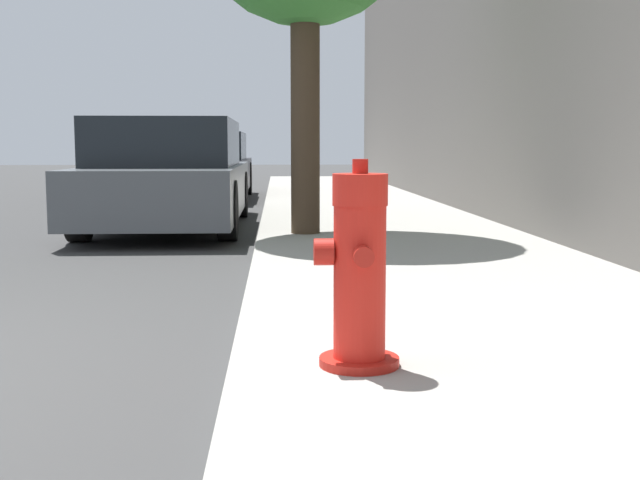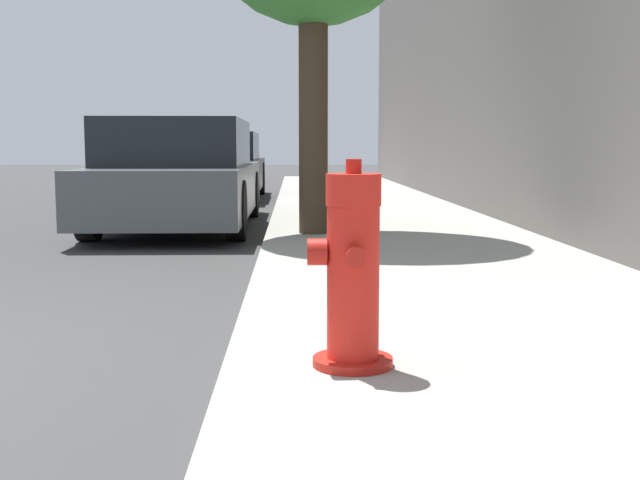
{
  "view_description": "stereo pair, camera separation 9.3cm",
  "coord_description": "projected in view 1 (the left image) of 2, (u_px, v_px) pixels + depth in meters",
  "views": [
    {
      "loc": [
        2.32,
        -3.18,
        0.99
      ],
      "look_at": [
        2.54,
        1.12,
        0.49
      ],
      "focal_mm": 45.0,
      "sensor_mm": 36.0,
      "label": 1
    },
    {
      "loc": [
        2.41,
        -3.18,
        0.99
      ],
      "look_at": [
        2.54,
        1.12,
        0.49
      ],
      "focal_mm": 45.0,
      "sensor_mm": 36.0,
      "label": 2
    }
  ],
  "objects": [
    {
      "name": "sidewalk_slab",
      "position": [
        556.0,
        372.0,
        3.32
      ],
      "size": [
        2.7,
        40.0,
        0.12
      ],
      "color": "#99968E",
      "rests_on": "ground_plane"
    },
    {
      "name": "fire_hydrant",
      "position": [
        359.0,
        273.0,
        3.15
      ],
      "size": [
        0.34,
        0.33,
        0.82
      ],
      "color": "red",
      "rests_on": "sidewalk_slab"
    },
    {
      "name": "parked_car_near",
      "position": [
        170.0,
        176.0,
        9.67
      ],
      "size": [
        1.74,
        4.58,
        1.3
      ],
      "color": "#4C5156",
      "rests_on": "ground_plane"
    },
    {
      "name": "parked_car_mid",
      "position": [
        201.0,
        166.0,
        15.04
      ],
      "size": [
        1.8,
        4.13,
        1.24
      ],
      "color": "black",
      "rests_on": "ground_plane"
    }
  ]
}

